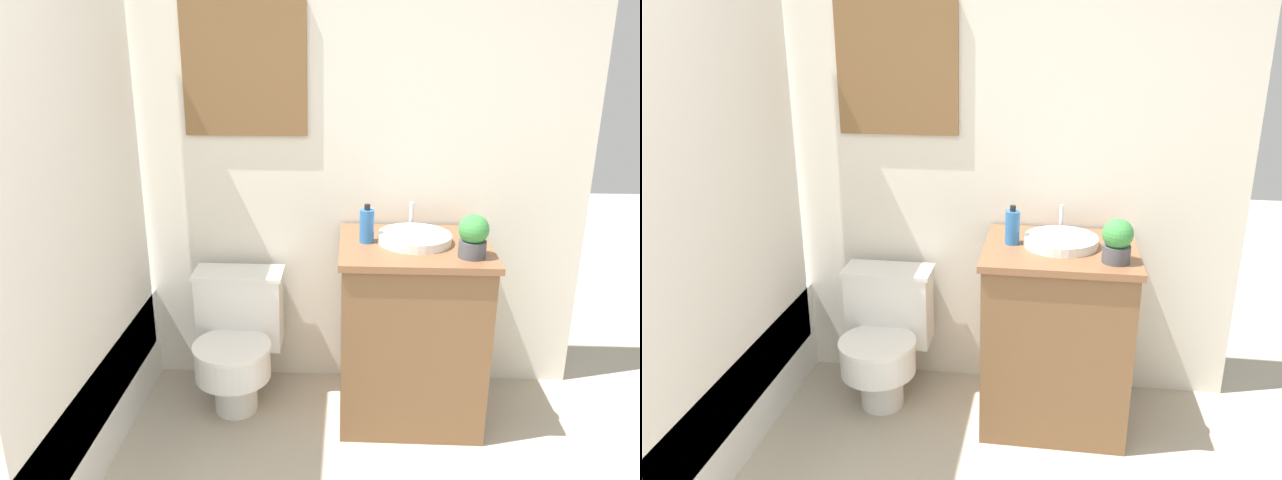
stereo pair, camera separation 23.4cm
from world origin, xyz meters
TOP-DOWN VIEW (x-y plane):
  - wall_back at (-0.00, 2.16)m, footprint 3.17×0.07m
  - shower_area at (-0.78, 1.39)m, footprint 0.57×1.49m
  - toilet at (-0.06, 1.88)m, footprint 0.43×0.51m
  - vanity at (0.75, 1.84)m, footprint 0.66×0.56m
  - sink at (0.75, 1.86)m, footprint 0.32×0.36m
  - soap_bottle at (0.54, 1.85)m, footprint 0.06×0.06m
  - potted_plant at (0.97, 1.69)m, footprint 0.12×0.12m

SIDE VIEW (x-z plane):
  - shower_area at x=-0.78m, z-range -0.70..1.28m
  - toilet at x=-0.06m, z-range 0.02..0.66m
  - vanity at x=0.75m, z-range 0.00..0.84m
  - sink at x=0.75m, z-range 0.80..0.93m
  - soap_bottle at x=0.54m, z-range 0.83..1.00m
  - potted_plant at x=0.97m, z-range 0.84..1.02m
  - wall_back at x=0.00m, z-range 0.01..2.51m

